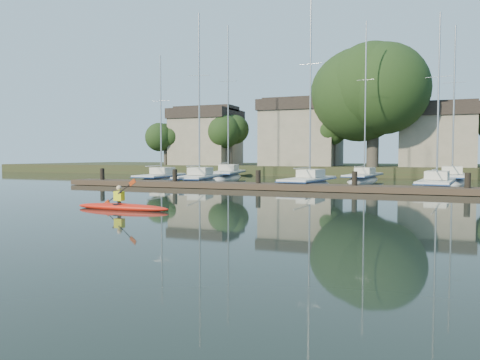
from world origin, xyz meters
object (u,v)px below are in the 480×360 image
(sailboat_1, at_px, (199,186))
(sailboat_7, at_px, (452,185))
(sailboat_0, at_px, (160,184))
(kayak, at_px, (122,206))
(sailboat_5, at_px, (228,180))
(dock, at_px, (304,187))
(sailboat_6, at_px, (364,182))
(sailboat_2, at_px, (309,189))
(sailboat_3, at_px, (436,192))

(sailboat_1, relative_size, sailboat_7, 1.04)
(sailboat_0, height_order, sailboat_1, sailboat_1)
(kayak, xyz_separation_m, sailboat_5, (-6.35, 25.88, -0.36))
(kayak, bearing_deg, sailboat_0, 116.38)
(kayak, height_order, sailboat_1, sailboat_1)
(sailboat_0, bearing_deg, sailboat_1, -20.83)
(dock, bearing_deg, sailboat_7, 54.62)
(sailboat_0, relative_size, sailboat_7, 0.84)
(sailboat_1, bearing_deg, sailboat_0, 153.29)
(sailboat_1, relative_size, sailboat_5, 0.89)
(sailboat_1, distance_m, sailboat_6, 14.39)
(dock, relative_size, sailboat_6, 2.31)
(sailboat_2, relative_size, sailboat_7, 1.06)
(sailboat_0, height_order, sailboat_5, sailboat_5)
(dock, relative_size, sailboat_7, 2.48)
(sailboat_3, xyz_separation_m, sailboat_7, (1.38, 8.62, -0.02))
(sailboat_0, distance_m, sailboat_3, 20.89)
(sailboat_0, bearing_deg, sailboat_3, -7.97)
(sailboat_7, bearing_deg, sailboat_3, -94.94)
(kayak, distance_m, sailboat_1, 17.38)
(kayak, height_order, sailboat_0, sailboat_0)
(sailboat_1, xyz_separation_m, sailboat_6, (11.25, 8.99, 0.02))
(sailboat_0, relative_size, sailboat_2, 0.80)
(sailboat_0, relative_size, sailboat_5, 0.73)
(dock, height_order, sailboat_0, sailboat_0)
(sailboat_0, xyz_separation_m, sailboat_6, (15.35, 7.77, 0.02))
(sailboat_3, bearing_deg, sailboat_5, 159.57)
(sailboat_3, relative_size, sailboat_7, 0.90)
(kayak, xyz_separation_m, sailboat_7, (13.25, 25.20, -0.37))
(kayak, height_order, sailboat_3, sailboat_3)
(sailboat_2, distance_m, sailboat_5, 13.78)
(dock, relative_size, sailboat_0, 2.95)
(kayak, bearing_deg, sailboat_1, 106.01)
(sailboat_0, bearing_deg, sailboat_2, -10.86)
(sailboat_2, relative_size, sailboat_3, 1.18)
(dock, height_order, sailboat_2, sailboat_2)
(sailboat_2, bearing_deg, sailboat_3, 6.11)
(dock, xyz_separation_m, sailboat_7, (8.93, 12.57, -0.41))
(sailboat_2, bearing_deg, sailboat_5, 141.99)
(sailboat_5, bearing_deg, sailboat_6, -11.50)
(sailboat_2, height_order, sailboat_6, sailboat_6)
(kayak, height_order, sailboat_7, sailboat_7)
(sailboat_0, bearing_deg, sailboat_7, 13.82)
(dock, xyz_separation_m, sailboat_3, (7.55, 3.95, -0.39))
(sailboat_0, xyz_separation_m, sailboat_3, (20.85, -1.30, 0.01))
(dock, height_order, sailboat_7, sailboat_7)
(sailboat_1, bearing_deg, kayak, -83.98)
(sailboat_3, height_order, sailboat_7, sailboat_7)
(sailboat_0, xyz_separation_m, sailboat_5, (2.64, 8.00, -0.01))
(dock, xyz_separation_m, sailboat_2, (-0.62, 3.82, -0.39))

